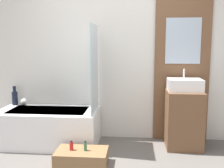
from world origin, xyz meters
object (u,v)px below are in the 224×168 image
object	(u,v)px
bathtub	(49,127)
bottle_soap_secondary	(85,146)
sink	(185,85)
vase_tall_dark	(15,97)
wooden_step_bench	(82,158)
vase_round_light	(24,102)
bottle_soap_primary	(71,146)

from	to	relation	value
bathtub	bottle_soap_secondary	size ratio (longest dim) A/B	11.98
sink	vase_tall_dark	distance (m)	2.50
bathtub	bottle_soap_secondary	world-z (taller)	bathtub
vase_tall_dark	bottle_soap_secondary	bearing A→B (deg)	-35.06
sink	vase_tall_dark	xyz separation A→B (m)	(-2.48, 0.18, -0.25)
vase_tall_dark	bottle_soap_secondary	distance (m)	1.56
wooden_step_bench	sink	size ratio (longest dim) A/B	1.34
bathtub	vase_tall_dark	size ratio (longest dim) A/B	4.79
sink	vase_round_light	bearing A→B (deg)	175.83
wooden_step_bench	vase_tall_dark	size ratio (longest dim) A/B	2.08
vase_tall_dark	wooden_step_bench	bearing A→B (deg)	-36.06
wooden_step_bench	vase_round_light	xyz separation A→B (m)	(-1.05, 0.86, 0.46)
vase_round_light	bottle_soap_primary	bearing A→B (deg)	-42.70
bottle_soap_secondary	sink	bearing A→B (deg)	29.17
vase_tall_dark	bottle_soap_primary	size ratio (longest dim) A/B	2.56
wooden_step_bench	bottle_soap_secondary	distance (m)	0.15
sink	bottle_soap_primary	xyz separation A→B (m)	(-1.40, -0.69, -0.64)
vase_round_light	bottle_soap_secondary	bearing A→B (deg)	-38.09
bathtub	vase_round_light	distance (m)	0.60
bathtub	wooden_step_bench	distance (m)	0.87
bottle_soap_primary	bottle_soap_secondary	bearing A→B (deg)	0.00
bathtub	wooden_step_bench	bearing A→B (deg)	-45.80
wooden_step_bench	sink	xyz separation A→B (m)	(1.28, 0.69, 0.78)
sink	vase_round_light	distance (m)	2.37
sink	vase_tall_dark	bearing A→B (deg)	175.86
vase_round_light	vase_tall_dark	bearing A→B (deg)	176.36
sink	bottle_soap_secondary	bearing A→B (deg)	-150.83
vase_tall_dark	bottle_soap_secondary	xyz separation A→B (m)	(1.24, -0.87, -0.39)
bottle_soap_primary	wooden_step_bench	bearing A→B (deg)	0.00
wooden_step_bench	vase_round_light	distance (m)	1.44
wooden_step_bench	vase_round_light	world-z (taller)	vase_round_light
vase_tall_dark	vase_round_light	distance (m)	0.16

